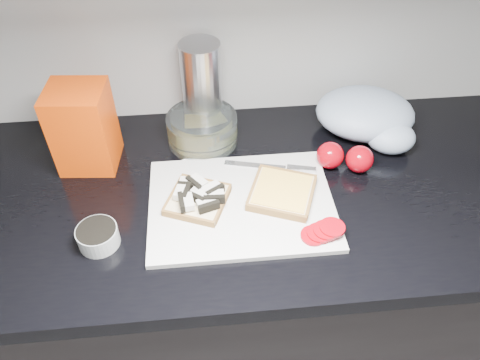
% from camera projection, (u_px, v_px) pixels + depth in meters
% --- Properties ---
extents(base_cabinet, '(3.50, 0.60, 0.86)m').
position_uv_depth(base_cabinet, '(250.00, 297.00, 1.40)').
color(base_cabinet, black).
rests_on(base_cabinet, ground).
extents(countertop, '(3.50, 0.64, 0.04)m').
position_uv_depth(countertop, '(252.00, 192.00, 1.08)').
color(countertop, black).
rests_on(countertop, base_cabinet).
extents(cutting_board, '(0.40, 0.30, 0.01)m').
position_uv_depth(cutting_board, '(241.00, 204.00, 1.02)').
color(cutting_board, silver).
rests_on(cutting_board, countertop).
extents(bread_left, '(0.16, 0.16, 0.04)m').
position_uv_depth(bread_left, '(198.00, 198.00, 1.01)').
color(bread_left, beige).
rests_on(bread_left, cutting_board).
extents(bread_right, '(0.18, 0.18, 0.02)m').
position_uv_depth(bread_right, '(282.00, 192.00, 1.02)').
color(bread_right, beige).
rests_on(bread_right, cutting_board).
extents(tomato_slices, '(0.10, 0.07, 0.02)m').
position_uv_depth(tomato_slices, '(323.00, 231.00, 0.95)').
color(tomato_slices, '#9D030E').
rests_on(tomato_slices, cutting_board).
extents(knife, '(0.21, 0.07, 0.01)m').
position_uv_depth(knife, '(282.00, 167.00, 1.09)').
color(knife, silver).
rests_on(knife, cutting_board).
extents(seed_tub, '(0.08, 0.08, 0.04)m').
position_uv_depth(seed_tub, '(98.00, 236.00, 0.93)').
color(seed_tub, '#A4A9A9').
rests_on(seed_tub, countertop).
extents(tub_lid, '(0.12, 0.12, 0.01)m').
position_uv_depth(tub_lid, '(194.00, 171.00, 1.10)').
color(tub_lid, white).
rests_on(tub_lid, countertop).
extents(glass_bowl, '(0.17, 0.17, 0.07)m').
position_uv_depth(glass_bowl, '(202.00, 129.00, 1.16)').
color(glass_bowl, silver).
rests_on(glass_bowl, countertop).
extents(bread_bag, '(0.14, 0.13, 0.20)m').
position_uv_depth(bread_bag, '(84.00, 128.00, 1.06)').
color(bread_bag, '#CF3C03').
rests_on(bread_bag, countertop).
extents(steel_canister, '(0.10, 0.10, 0.23)m').
position_uv_depth(steel_canister, '(202.00, 87.00, 1.15)').
color(steel_canister, '#A5A5AA').
rests_on(steel_canister, countertop).
extents(grocery_bag, '(0.28, 0.26, 0.11)m').
position_uv_depth(grocery_bag, '(368.00, 116.00, 1.17)').
color(grocery_bag, '#A4B5CA').
rests_on(grocery_bag, countertop).
extents(whole_tomatoes, '(0.13, 0.08, 0.06)m').
position_uv_depth(whole_tomatoes, '(345.00, 157.00, 1.09)').
color(whole_tomatoes, '#9D030E').
rests_on(whole_tomatoes, countertop).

